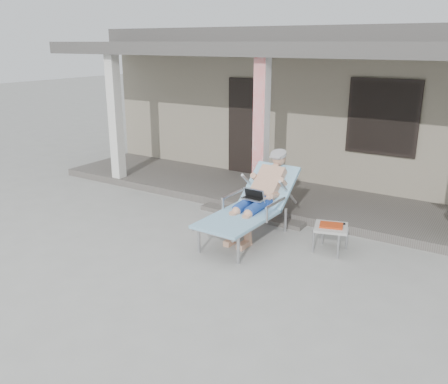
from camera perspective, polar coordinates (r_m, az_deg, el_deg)
The scene contains 7 objects.
ground at distance 7.06m, azimuth -4.11°, elevation -7.56°, with size 60.00×60.00×0.00m, color #9E9E99.
house at distance 12.30m, azimuth 14.26°, elevation 10.88°, with size 10.40×5.40×3.30m.
porch_deck at distance 9.44m, azimuth 6.72°, elevation -0.55°, with size 10.00×2.00×0.15m, color #605B56.
porch_overhang at distance 8.92m, azimuth 7.20°, elevation 16.15°, with size 10.00×2.30×2.85m.
porch_step at distance 8.48m, azimuth 3.30°, elevation -2.84°, with size 2.00×0.30×0.07m, color #605B56.
lounger at distance 7.47m, azimuth 3.83°, elevation 0.83°, with size 0.86×2.14×1.37m.
side_table at distance 7.20m, azimuth 12.75°, elevation -4.32°, with size 0.59×0.59×0.43m.
Camera 1 is at (3.83, -5.11, 3.00)m, focal length 38.00 mm.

